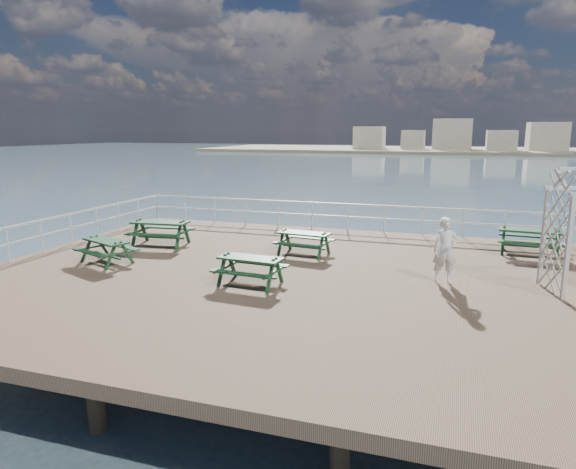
{
  "coord_description": "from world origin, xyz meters",
  "views": [
    {
      "loc": [
        4.12,
        -13.22,
        4.0
      ],
      "look_at": [
        -0.31,
        0.17,
        1.1
      ],
      "focal_mm": 32.0,
      "sensor_mm": 36.0,
      "label": 1
    }
  ],
  "objects_px": {
    "picnic_table_b": "(304,238)",
    "picnic_table_a": "(160,228)",
    "picnic_table_c": "(530,236)",
    "person": "(445,250)",
    "picnic_table_d": "(106,246)",
    "picnic_table_e": "(250,265)"
  },
  "relations": [
    {
      "from": "picnic_table_a",
      "to": "picnic_table_c",
      "type": "relative_size",
      "value": 1.03
    },
    {
      "from": "picnic_table_c",
      "to": "person",
      "type": "xyz_separation_m",
      "value": [
        -2.55,
        -4.19,
        0.28
      ]
    },
    {
      "from": "picnic_table_d",
      "to": "picnic_table_a",
      "type": "bearing_deg",
      "value": 106.97
    },
    {
      "from": "picnic_table_a",
      "to": "picnic_table_d",
      "type": "height_order",
      "value": "picnic_table_a"
    },
    {
      "from": "picnic_table_d",
      "to": "person",
      "type": "relative_size",
      "value": 1.15
    },
    {
      "from": "picnic_table_b",
      "to": "picnic_table_e",
      "type": "distance_m",
      "value": 3.63
    },
    {
      "from": "picnic_table_b",
      "to": "person",
      "type": "xyz_separation_m",
      "value": [
        4.44,
        -1.89,
        0.35
      ]
    },
    {
      "from": "picnic_table_b",
      "to": "picnic_table_d",
      "type": "bearing_deg",
      "value": -144.75
    },
    {
      "from": "picnic_table_c",
      "to": "picnic_table_e",
      "type": "bearing_deg",
      "value": -135.9
    },
    {
      "from": "picnic_table_a",
      "to": "picnic_table_e",
      "type": "relative_size",
      "value": 1.19
    },
    {
      "from": "picnic_table_b",
      "to": "picnic_table_a",
      "type": "bearing_deg",
      "value": -170.19
    },
    {
      "from": "picnic_table_b",
      "to": "picnic_table_c",
      "type": "xyz_separation_m",
      "value": [
        6.99,
        2.3,
        0.07
      ]
    },
    {
      "from": "picnic_table_d",
      "to": "picnic_table_e",
      "type": "xyz_separation_m",
      "value": [
        5.01,
        -0.67,
        0.01
      ]
    },
    {
      "from": "picnic_table_a",
      "to": "picnic_table_d",
      "type": "xyz_separation_m",
      "value": [
        -0.24,
        -2.66,
        -0.1
      ]
    },
    {
      "from": "picnic_table_a",
      "to": "picnic_table_d",
      "type": "bearing_deg",
      "value": -100.96
    },
    {
      "from": "picnic_table_e",
      "to": "person",
      "type": "distance_m",
      "value": 5.14
    },
    {
      "from": "picnic_table_c",
      "to": "picnic_table_a",
      "type": "bearing_deg",
      "value": -162.6
    },
    {
      "from": "picnic_table_a",
      "to": "picnic_table_e",
      "type": "distance_m",
      "value": 5.82
    },
    {
      "from": "picnic_table_d",
      "to": "person",
      "type": "height_order",
      "value": "person"
    },
    {
      "from": "picnic_table_e",
      "to": "picnic_table_a",
      "type": "bearing_deg",
      "value": 149.61
    },
    {
      "from": "picnic_table_a",
      "to": "picnic_table_b",
      "type": "height_order",
      "value": "picnic_table_a"
    },
    {
      "from": "picnic_table_d",
      "to": "person",
      "type": "bearing_deg",
      "value": 28.08
    }
  ]
}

